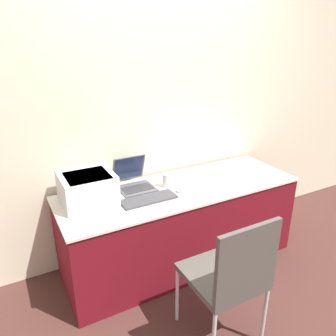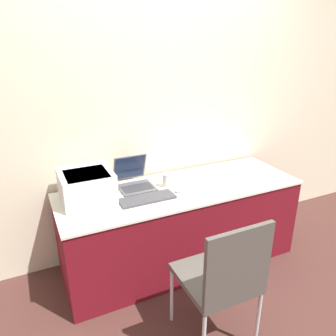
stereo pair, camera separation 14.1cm
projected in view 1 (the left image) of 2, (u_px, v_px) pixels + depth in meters
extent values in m
plane|color=#472823|center=(200.00, 281.00, 2.73)|extent=(14.00, 14.00, 0.00)
cube|color=beige|center=(158.00, 111.00, 2.86)|extent=(8.00, 0.05, 2.60)
cube|color=maroon|center=(180.00, 226.00, 2.88)|extent=(2.02, 0.67, 0.71)
cube|color=silver|center=(181.00, 188.00, 2.74)|extent=(2.04, 0.69, 0.02)
cube|color=silver|center=(87.00, 188.00, 2.45)|extent=(0.39, 0.38, 0.23)
cube|color=#51565B|center=(87.00, 178.00, 2.38)|extent=(0.31, 0.29, 0.04)
cube|color=#4C4C51|center=(137.00, 189.00, 2.68)|extent=(0.28, 0.25, 0.02)
cube|color=#2D2D30|center=(138.00, 188.00, 2.67)|extent=(0.25, 0.14, 0.00)
cube|color=#4C4C51|center=(128.00, 168.00, 2.78)|extent=(0.28, 0.09, 0.23)
cube|color=#192342|center=(129.00, 168.00, 2.77)|extent=(0.26, 0.08, 0.21)
cube|color=#3D3D42|center=(149.00, 199.00, 2.51)|extent=(0.43, 0.15, 0.02)
cylinder|color=white|center=(167.00, 181.00, 2.72)|extent=(0.08, 0.08, 0.11)
cylinder|color=white|center=(167.00, 174.00, 2.70)|extent=(0.08, 0.08, 0.01)
ellipsoid|color=silver|center=(179.00, 190.00, 2.64)|extent=(0.06, 0.05, 0.03)
cube|color=#4C4742|center=(221.00, 276.00, 2.10)|extent=(0.44, 0.47, 0.04)
cube|color=#4C4742|center=(247.00, 263.00, 1.83)|extent=(0.44, 0.03, 0.46)
cylinder|color=silver|center=(177.00, 295.00, 2.28)|extent=(0.02, 0.02, 0.45)
cylinder|color=silver|center=(223.00, 276.00, 2.46)|extent=(0.02, 0.02, 0.45)
cylinder|color=silver|center=(264.00, 316.00, 2.11)|extent=(0.02, 0.02, 0.45)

